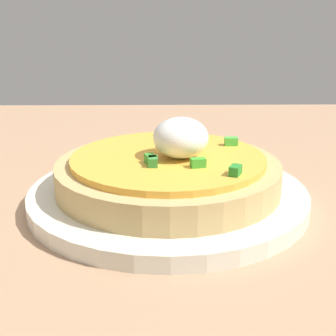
# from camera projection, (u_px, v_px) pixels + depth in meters

# --- Properties ---
(dining_table) EXTENTS (1.16, 0.82, 0.03)m
(dining_table) POSITION_uv_depth(u_px,v_px,m) (184.00, 192.00, 0.52)
(dining_table) COLOR tan
(dining_table) RESTS_ON ground
(plate) EXTENTS (0.26, 0.26, 0.01)m
(plate) POSITION_uv_depth(u_px,v_px,m) (168.00, 195.00, 0.45)
(plate) COLOR silver
(plate) RESTS_ON dining_table
(pizza) EXTENTS (0.21, 0.21, 0.07)m
(pizza) POSITION_uv_depth(u_px,v_px,m) (169.00, 170.00, 0.45)
(pizza) COLOR tan
(pizza) RESTS_ON plate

